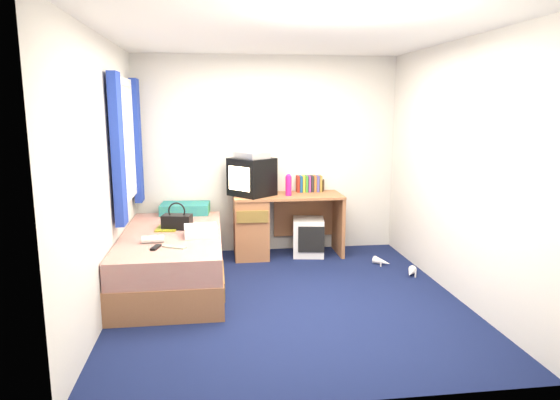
{
  "coord_description": "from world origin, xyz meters",
  "views": [
    {
      "loc": [
        -0.66,
        -4.41,
        1.79
      ],
      "look_at": [
        0.02,
        0.7,
        0.82
      ],
      "focal_mm": 32.0,
      "sensor_mm": 36.0,
      "label": 1
    }
  ],
  "objects": [
    {
      "name": "handbag",
      "position": [
        -1.05,
        0.74,
        0.62
      ],
      "size": [
        0.32,
        0.22,
        0.28
      ],
      "rotation": [
        0.0,
        0.0,
        -0.21
      ],
      "color": "black",
      "rests_on": "bed"
    },
    {
      "name": "window_assembly",
      "position": [
        -1.55,
        0.9,
        1.42
      ],
      "size": [
        0.11,
        1.42,
        1.4
      ],
      "color": "silver",
      "rests_on": "room_shell"
    },
    {
      "name": "storage_cube",
      "position": [
        0.46,
        1.38,
        0.23
      ],
      "size": [
        0.42,
        0.42,
        0.46
      ],
      "primitive_type": "cube",
      "rotation": [
        0.0,
        0.0,
        -0.16
      ],
      "color": "silver",
      "rests_on": "ground"
    },
    {
      "name": "pillow",
      "position": [
        -1.01,
        1.48,
        0.6
      ],
      "size": [
        0.59,
        0.4,
        0.12
      ],
      "primitive_type": "cube",
      "rotation": [
        0.0,
        0.0,
        -0.07
      ],
      "color": "#164E93",
      "rests_on": "bed"
    },
    {
      "name": "room_shell",
      "position": [
        0.0,
        0.0,
        1.45
      ],
      "size": [
        3.4,
        3.4,
        3.4
      ],
      "color": "white",
      "rests_on": "ground"
    },
    {
      "name": "vcr",
      "position": [
        -0.22,
        1.44,
        1.23
      ],
      "size": [
        0.43,
        0.46,
        0.07
      ],
      "primitive_type": "cube",
      "rotation": [
        0.0,
        0.0,
        -0.99
      ],
      "color": "silver",
      "rests_on": "crt_tv"
    },
    {
      "name": "white_heels",
      "position": [
        1.32,
        0.68,
        0.04
      ],
      "size": [
        0.37,
        0.64,
        0.09
      ],
      "color": "white",
      "rests_on": "ground"
    },
    {
      "name": "crt_tv",
      "position": [
        -0.22,
        1.44,
        0.97
      ],
      "size": [
        0.6,
        0.61,
        0.44
      ],
      "rotation": [
        0.0,
        0.0,
        -0.86
      ],
      "color": "black",
      "rests_on": "desk"
    },
    {
      "name": "desk",
      "position": [
        -0.06,
        1.44,
        0.41
      ],
      "size": [
        1.3,
        0.55,
        0.75
      ],
      "color": "#A46B44",
      "rests_on": "ground"
    },
    {
      "name": "aerosol_can",
      "position": [
        0.06,
        1.52,
        0.83
      ],
      "size": [
        0.05,
        0.05,
        0.17
      ],
      "primitive_type": "cylinder",
      "rotation": [
        0.0,
        0.0,
        0.1
      ],
      "color": "silver",
      "rests_on": "desk"
    },
    {
      "name": "colour_swatch_fan",
      "position": [
        -1.03,
        0.02,
        0.55
      ],
      "size": [
        0.22,
        0.16,
        0.01
      ],
      "primitive_type": "cube",
      "rotation": [
        0.0,
        0.0,
        -0.5
      ],
      "color": "orange",
      "rests_on": "bed"
    },
    {
      "name": "remote_control",
      "position": [
        -1.2,
        0.01,
        0.55
      ],
      "size": [
        0.09,
        0.17,
        0.02
      ],
      "primitive_type": "cube",
      "rotation": [
        0.0,
        0.0,
        -0.26
      ],
      "color": "black",
      "rests_on": "bed"
    },
    {
      "name": "water_bottle",
      "position": [
        -1.24,
        0.21,
        0.58
      ],
      "size": [
        0.2,
        0.08,
        0.07
      ],
      "primitive_type": "cylinder",
      "rotation": [
        0.0,
        1.57,
        0.05
      ],
      "color": "silver",
      "rests_on": "bed"
    },
    {
      "name": "bed",
      "position": [
        -1.1,
        0.57,
        0.27
      ],
      "size": [
        1.01,
        2.0,
        0.54
      ],
      "color": "#A46B44",
      "rests_on": "ground"
    },
    {
      "name": "picture_frame",
      "position": [
        0.69,
        1.62,
        0.82
      ],
      "size": [
        0.06,
        0.12,
        0.14
      ],
      "primitive_type": "cube",
      "rotation": [
        0.0,
        0.0,
        -0.31
      ],
      "color": "#332311",
      "rests_on": "desk"
    },
    {
      "name": "towel",
      "position": [
        -0.8,
        0.4,
        0.59
      ],
      "size": [
        0.33,
        0.29,
        0.11
      ],
      "primitive_type": "cube",
      "rotation": [
        0.0,
        0.0,
        0.07
      ],
      "color": "silver",
      "rests_on": "bed"
    },
    {
      "name": "book_row",
      "position": [
        0.5,
        1.6,
        0.85
      ],
      "size": [
        0.31,
        0.13,
        0.2
      ],
      "color": "maroon",
      "rests_on": "desk"
    },
    {
      "name": "pink_water_bottle",
      "position": [
        0.21,
        1.36,
        0.86
      ],
      "size": [
        0.08,
        0.08,
        0.23
      ],
      "primitive_type": "cylinder",
      "rotation": [
        0.0,
        0.0,
        -0.11
      ],
      "color": "#C11B7A",
      "rests_on": "desk"
    },
    {
      "name": "ground",
      "position": [
        0.0,
        0.0,
        0.0
      ],
      "size": [
        3.4,
        3.4,
        0.0
      ],
      "primitive_type": "plane",
      "color": "#0C1438",
      "rests_on": "ground"
    },
    {
      "name": "magazine",
      "position": [
        -1.16,
        0.74,
        0.55
      ],
      "size": [
        0.24,
        0.3,
        0.01
      ],
      "primitive_type": "cube",
      "rotation": [
        0.0,
        0.0,
        -0.1
      ],
      "color": "yellow",
      "rests_on": "bed"
    }
  ]
}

